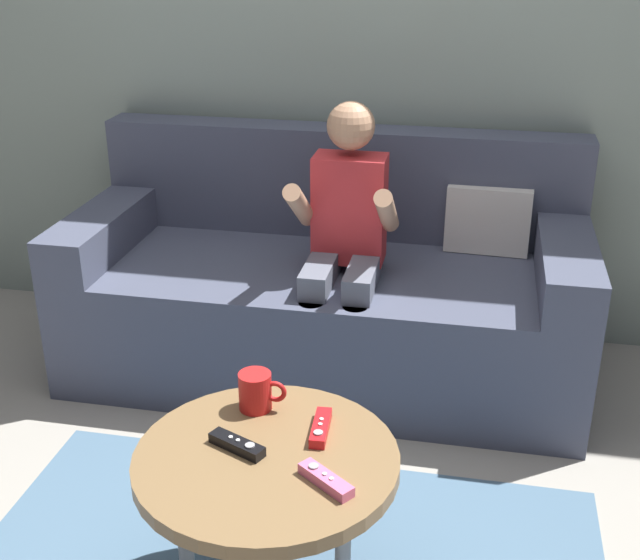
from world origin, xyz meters
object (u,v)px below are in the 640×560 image
at_px(couch, 330,291).
at_px(game_remote_pink_far_corner, 326,480).
at_px(person_seated_on_couch, 345,238).
at_px(game_remote_black_center, 237,445).
at_px(coffee_mug, 256,391).
at_px(game_remote_red_near_edge, 321,428).
at_px(coffee_table, 267,470).

relative_size(couch, game_remote_pink_far_corner, 13.49).
xyz_separation_m(person_seated_on_couch, game_remote_pink_far_corner, (0.15, -1.12, -0.11)).
bearing_deg(game_remote_black_center, game_remote_pink_far_corner, -21.02).
distance_m(person_seated_on_couch, coffee_mug, 0.87).
xyz_separation_m(couch, game_remote_red_near_edge, (0.19, -1.11, 0.17)).
bearing_deg(couch, game_remote_pink_far_corner, -79.61).
relative_size(coffee_table, game_remote_black_center, 4.18).
bearing_deg(person_seated_on_couch, couch, 114.81).
height_order(person_seated_on_couch, coffee_mug, person_seated_on_couch).
bearing_deg(coffee_table, person_seated_on_couch, 90.27).
distance_m(couch, game_remote_pink_far_corner, 1.33).
height_order(person_seated_on_couch, game_remote_red_near_edge, person_seated_on_couch).
xyz_separation_m(couch, game_remote_pink_far_corner, (0.24, -1.30, 0.17)).
xyz_separation_m(coffee_table, game_remote_pink_far_corner, (0.15, -0.08, 0.06)).
bearing_deg(coffee_table, coffee_mug, 111.91).
relative_size(person_seated_on_couch, game_remote_red_near_edge, 7.10).
bearing_deg(game_remote_black_center, game_remote_red_near_edge, 30.55).
height_order(game_remote_red_near_edge, coffee_mug, coffee_mug).
bearing_deg(coffee_mug, game_remote_pink_far_corner, -49.33).
distance_m(person_seated_on_couch, game_remote_pink_far_corner, 1.13).
bearing_deg(couch, coffee_table, -85.83).
height_order(game_remote_black_center, game_remote_pink_far_corner, same).
distance_m(couch, person_seated_on_couch, 0.34).
height_order(game_remote_red_near_edge, game_remote_pink_far_corner, same).
bearing_deg(game_remote_red_near_edge, game_remote_black_center, -149.45).
relative_size(person_seated_on_couch, game_remote_black_center, 7.08).
xyz_separation_m(couch, coffee_mug, (0.02, -1.04, 0.20)).
bearing_deg(game_remote_pink_far_corner, couch, 100.39).
height_order(couch, coffee_mug, couch).
bearing_deg(game_remote_black_center, coffee_table, -2.74).
bearing_deg(person_seated_on_couch, coffee_table, -89.73).
distance_m(coffee_table, game_remote_red_near_edge, 0.16).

